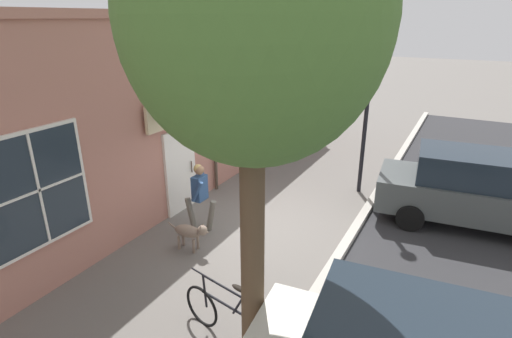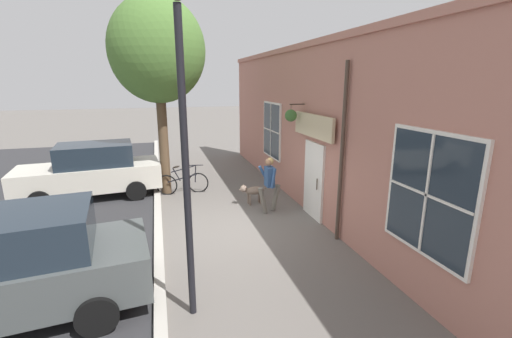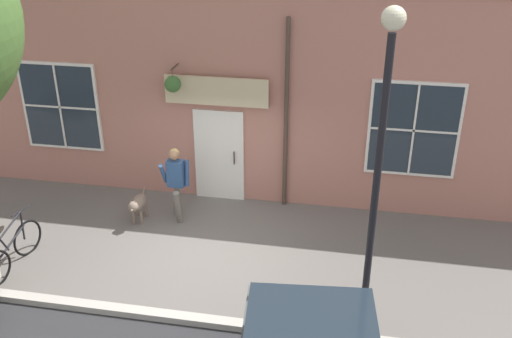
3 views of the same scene
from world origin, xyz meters
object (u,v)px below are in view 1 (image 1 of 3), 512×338
object	(u,v)px
pedestrian_walking	(200,192)
dog_on_leash	(190,232)
street_tree_by_curb	(255,27)
parked_car_mid_block	(474,189)
leaning_bicycle	(229,315)
street_lamp	(370,73)

from	to	relation	value
pedestrian_walking	dog_on_leash	world-z (taller)	pedestrian_walking
street_tree_by_curb	parked_car_mid_block	distance (m)	7.36
parked_car_mid_block	street_tree_by_curb	bearing A→B (deg)	-113.39
street_tree_by_curb	parked_car_mid_block	world-z (taller)	street_tree_by_curb
street_tree_by_curb	leaning_bicycle	xyz separation A→B (m)	(-0.54, 0.17, -4.12)
pedestrian_walking	street_tree_by_curb	xyz separation A→B (m)	(2.81, -2.61, 3.54)
dog_on_leash	parked_car_mid_block	distance (m)	6.50
street_tree_by_curb	parked_car_mid_block	size ratio (longest dim) A/B	1.40
street_tree_by_curb	leaning_bicycle	world-z (taller)	street_tree_by_curb
street_tree_by_curb	parked_car_mid_block	bearing A→B (deg)	66.61
pedestrian_walking	parked_car_mid_block	distance (m)	6.27
street_tree_by_curb	street_lamp	size ratio (longest dim) A/B	1.25
leaning_bicycle	street_lamp	world-z (taller)	street_lamp
parked_car_mid_block	street_lamp	size ratio (longest dim) A/B	0.89
dog_on_leash	parked_car_mid_block	size ratio (longest dim) A/B	0.23
pedestrian_walking	leaning_bicycle	distance (m)	3.38
street_tree_by_curb	street_lamp	xyz separation A→B (m)	(-0.22, 6.51, -1.25)
pedestrian_walking	street_lamp	world-z (taller)	street_lamp
pedestrian_walking	street_tree_by_curb	distance (m)	5.22
parked_car_mid_block	street_lamp	distance (m)	3.70
pedestrian_walking	dog_on_leash	xyz separation A→B (m)	(0.28, -0.77, -0.53)
pedestrian_walking	street_lamp	bearing A→B (deg)	56.41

